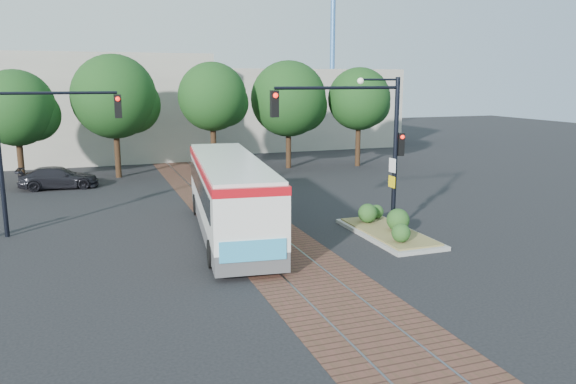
{
  "coord_description": "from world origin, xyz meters",
  "views": [
    {
      "loc": [
        -6.3,
        -19.97,
        6.12
      ],
      "look_at": [
        1.33,
        1.17,
        1.6
      ],
      "focal_mm": 35.0,
      "sensor_mm": 36.0,
      "label": 1
    }
  ],
  "objects_px": {
    "city_bus": "(230,192)",
    "traffic_island": "(388,227)",
    "signal_pole_left": "(30,138)",
    "signal_pole_main": "(368,132)",
    "parked_car": "(59,178)"
  },
  "relations": [
    {
      "from": "city_bus",
      "to": "parked_car",
      "type": "height_order",
      "value": "city_bus"
    },
    {
      "from": "city_bus",
      "to": "parked_car",
      "type": "relative_size",
      "value": 2.68
    },
    {
      "from": "traffic_island",
      "to": "signal_pole_left",
      "type": "distance_m",
      "value": 14.5
    },
    {
      "from": "city_bus",
      "to": "parked_car",
      "type": "xyz_separation_m",
      "value": [
        -6.89,
        12.57,
        -1.07
      ]
    },
    {
      "from": "signal_pole_main",
      "to": "parked_car",
      "type": "distance_m",
      "value": 19.33
    },
    {
      "from": "city_bus",
      "to": "traffic_island",
      "type": "bearing_deg",
      "value": -15.44
    },
    {
      "from": "city_bus",
      "to": "signal_pole_left",
      "type": "distance_m",
      "value": 8.03
    },
    {
      "from": "traffic_island",
      "to": "signal_pole_main",
      "type": "height_order",
      "value": "signal_pole_main"
    },
    {
      "from": "city_bus",
      "to": "signal_pole_main",
      "type": "distance_m",
      "value": 5.96
    },
    {
      "from": "traffic_island",
      "to": "parked_car",
      "type": "height_order",
      "value": "parked_car"
    },
    {
      "from": "signal_pole_main",
      "to": "signal_pole_left",
      "type": "xyz_separation_m",
      "value": [
        -12.23,
        4.8,
        -0.29
      ]
    },
    {
      "from": "traffic_island",
      "to": "signal_pole_main",
      "type": "bearing_deg",
      "value": 174.64
    },
    {
      "from": "signal_pole_left",
      "to": "traffic_island",
      "type": "bearing_deg",
      "value": -20.36
    },
    {
      "from": "city_bus",
      "to": "traffic_island",
      "type": "height_order",
      "value": "city_bus"
    },
    {
      "from": "city_bus",
      "to": "signal_pole_left",
      "type": "relative_size",
      "value": 1.93
    }
  ]
}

